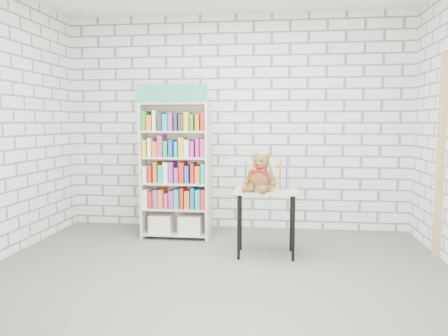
# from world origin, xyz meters

# --- Properties ---
(ground) EXTENTS (4.50, 4.50, 0.00)m
(ground) POSITION_xyz_m (0.00, 0.00, 0.00)
(ground) COLOR #4D574A
(ground) RESTS_ON ground
(room_shell) EXTENTS (4.52, 4.02, 2.81)m
(room_shell) POSITION_xyz_m (0.00, 0.00, 1.78)
(room_shell) COLOR silver
(room_shell) RESTS_ON ground
(bookshelf) EXTENTS (0.82, 0.32, 1.84)m
(bookshelf) POSITION_xyz_m (-0.66, 1.36, 0.84)
(bookshelf) COLOR beige
(bookshelf) RESTS_ON ground
(display_table) EXTENTS (0.67, 0.47, 0.70)m
(display_table) POSITION_xyz_m (0.44, 0.77, 0.61)
(display_table) COLOR #D6C080
(display_table) RESTS_ON ground
(table_books) EXTENTS (0.46, 0.21, 0.27)m
(table_books) POSITION_xyz_m (0.44, 0.88, 0.84)
(table_books) COLOR teal
(table_books) RESTS_ON display_table
(teddy_bear) EXTENTS (0.36, 0.35, 0.39)m
(teddy_bear) POSITION_xyz_m (0.38, 0.67, 0.86)
(teddy_bear) COLOR brown
(teddy_bear) RESTS_ON display_table
(door_trim) EXTENTS (0.05, 0.12, 2.10)m
(door_trim) POSITION_xyz_m (2.23, 0.95, 1.05)
(door_trim) COLOR tan
(door_trim) RESTS_ON ground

